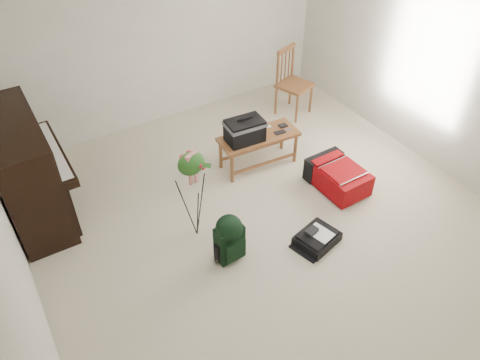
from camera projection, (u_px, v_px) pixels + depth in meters
floor at (269, 226)px, 5.38m from camera, size 5.00×5.50×0.01m
ceiling at (282, 8)px, 3.76m from camera, size 5.00×5.50×0.01m
wall_back at (160, 37)px, 6.37m from camera, size 5.00×0.04×2.50m
wall_left at (5, 233)px, 3.58m from camera, size 0.04×5.50×2.50m
wall_right at (448, 74)px, 5.56m from camera, size 0.04×5.50×2.50m
piano at (27, 172)px, 5.17m from camera, size 0.71×1.50×1.25m
bench at (250, 133)px, 5.83m from camera, size 1.06×0.48×0.80m
dining_chair at (293, 83)px, 6.94m from camera, size 0.56×0.56×1.02m
red_suitcase at (335, 174)px, 5.82m from camera, size 0.52×0.75×0.32m
black_duffel at (317, 238)px, 5.14m from camera, size 0.53×0.46×0.19m
green_backpack at (229, 236)px, 4.82m from camera, size 0.31×0.28×0.58m
flower_stand at (194, 196)px, 4.91m from camera, size 0.47×0.47×1.17m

